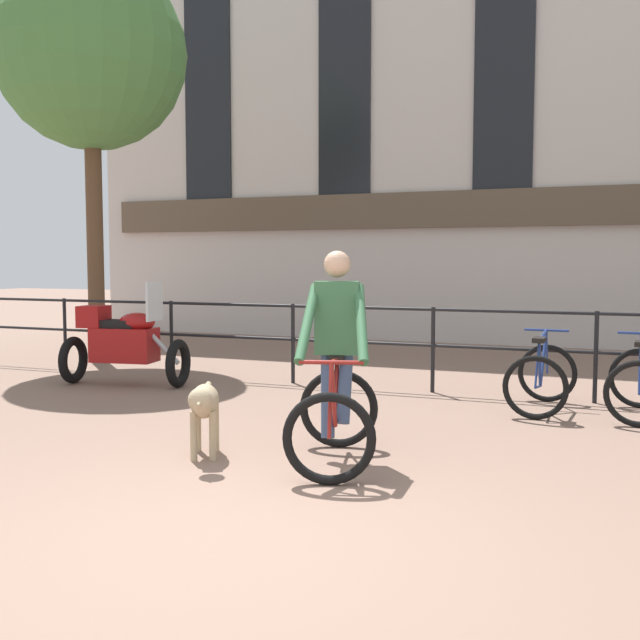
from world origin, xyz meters
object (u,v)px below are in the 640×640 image
Objects in this scene: dog at (204,404)px; cyclist_with_bike at (336,367)px; parked_bicycle_near_lamp at (542,378)px; parked_bicycle_mid_left at (640,383)px; parked_motorcycle at (123,342)px.

cyclist_with_bike is at bearing -6.43° from dog.
parked_bicycle_near_lamp and parked_bicycle_mid_left have the same top height.
cyclist_with_bike reaches higher than dog.
parked_bicycle_near_lamp is 1.00× the size of parked_bicycle_mid_left.
parked_motorcycle is at bearing 131.35° from cyclist_with_bike.
cyclist_with_bike is at bearing 51.18° from parked_bicycle_mid_left.
dog is 0.73× the size of parked_bicycle_near_lamp.
cyclist_with_bike is 1.50× the size of parked_bicycle_mid_left.
parked_bicycle_near_lamp is at bearing 1.88° from parked_bicycle_mid_left.
parked_motorcycle reaches higher than parked_bicycle_near_lamp.
parked_bicycle_near_lamp is 0.98m from parked_bicycle_mid_left.
dog is at bearing -143.06° from parked_motorcycle.
cyclist_with_bike is 3.60m from parked_bicycle_mid_left.
parked_bicycle_mid_left is at bearing 32.54° from cyclist_with_bike.
parked_motorcycle is 5.20m from parked_bicycle_near_lamp.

